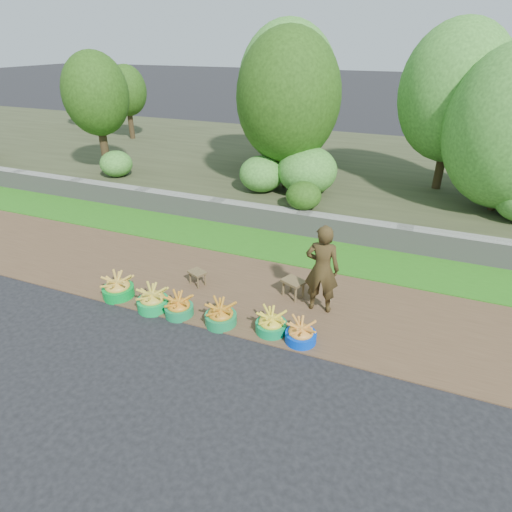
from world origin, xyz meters
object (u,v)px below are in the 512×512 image
at_px(basin_d, 221,315).
at_px(stool_right, 293,284).
at_px(basin_b, 153,300).
at_px(basin_c, 179,307).
at_px(stool_left, 197,274).
at_px(basin_a, 118,288).
at_px(vendor_woman, 322,269).
at_px(basin_f, 301,333).
at_px(basin_e, 271,323).

bearing_deg(basin_d, stool_right, 55.20).
relative_size(basin_b, basin_c, 1.10).
bearing_deg(basin_d, basin_b, -177.71).
distance_m(basin_c, stool_left, 0.98).
bearing_deg(basin_b, basin_a, 173.38).
bearing_deg(basin_a, basin_c, -3.45).
relative_size(stool_right, vendor_woman, 0.30).
xyz_separation_m(basin_f, stool_right, (-0.49, 1.15, 0.13)).
bearing_deg(stool_left, stool_right, 8.82).
relative_size(basin_d, basin_e, 1.04).
relative_size(basin_c, basin_e, 0.97).
bearing_deg(basin_e, vendor_woman, 59.17).
height_order(basin_a, basin_f, basin_a).
xyz_separation_m(stool_right, vendor_woman, (0.53, -0.20, 0.50)).
distance_m(basin_b, basin_e, 2.09).
distance_m(basin_d, vendor_woman, 1.79).
bearing_deg(basin_c, stool_left, 100.77).
distance_m(basin_b, stool_right, 2.43).
relative_size(basin_b, stool_left, 1.39).
bearing_deg(basin_b, basin_f, 2.12).
bearing_deg(basin_c, basin_d, 2.77).
bearing_deg(basin_d, basin_a, 178.84).
height_order(basin_d, vendor_woman, vendor_woman).
xyz_separation_m(basin_a, stool_left, (1.11, 0.88, 0.05)).
relative_size(basin_c, basin_d, 0.94).
xyz_separation_m(basin_e, stool_left, (-1.76, 0.81, 0.07)).
relative_size(basin_c, stool_left, 1.26).
bearing_deg(stool_right, basin_d, -124.80).
distance_m(basin_b, basin_f, 2.58).
relative_size(basin_a, basin_b, 1.04).
xyz_separation_m(basin_f, vendor_woman, (0.03, 0.95, 0.63)).
distance_m(basin_e, stool_left, 1.94).
relative_size(basin_c, basin_f, 1.01).
relative_size(basin_b, basin_f, 1.11).
bearing_deg(stool_right, stool_left, -171.18).
height_order(basin_d, stool_left, basin_d).
bearing_deg(vendor_woman, basin_d, 31.62).
height_order(basin_b, stool_left, basin_b).
distance_m(basin_d, stool_right, 1.46).
relative_size(basin_c, vendor_woman, 0.31).
bearing_deg(basin_c, basin_b, -178.43).
relative_size(basin_e, vendor_woman, 0.32).
distance_m(basin_b, stool_left, 1.02).
distance_m(basin_b, basin_d, 1.26).
bearing_deg(vendor_woman, basin_f, 83.20).
bearing_deg(basin_f, stool_left, 158.81).
distance_m(basin_a, basin_c, 1.30).
relative_size(basin_d, stool_right, 1.11).
height_order(basin_c, vendor_woman, vendor_woman).
height_order(basin_f, stool_left, basin_f).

